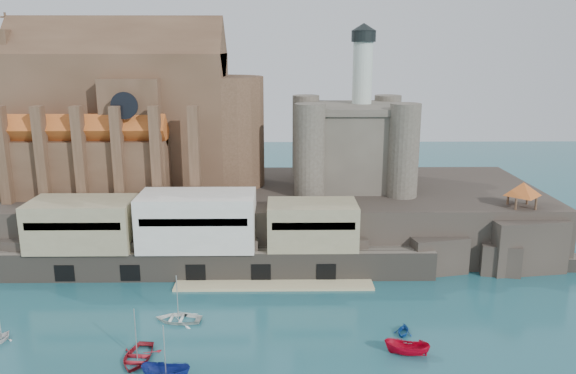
# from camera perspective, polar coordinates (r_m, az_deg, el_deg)

# --- Properties ---
(ground) EXTENTS (300.00, 300.00, 0.00)m
(ground) POSITION_cam_1_polar(r_m,az_deg,el_deg) (70.27, -3.30, -16.00)
(ground) COLOR #1A4D57
(ground) RESTS_ON ground
(promontory) EXTENTS (100.00, 36.00, 10.00)m
(promontory) POSITION_cam_1_polar(r_m,az_deg,el_deg) (104.64, -2.52, -2.75)
(promontory) COLOR black
(promontory) RESTS_ON ground
(quay) EXTENTS (70.00, 12.00, 13.05)m
(quay) POSITION_cam_1_polar(r_m,az_deg,el_deg) (89.72, -9.25, -5.06)
(quay) COLOR #5E564B
(quay) RESTS_ON ground
(church) EXTENTS (47.00, 25.93, 30.51)m
(church) POSITION_cam_1_polar(r_m,az_deg,el_deg) (106.95, -15.59, 6.55)
(church) COLOR #4E3524
(church) RESTS_ON promontory
(castle_keep) EXTENTS (21.20, 21.20, 29.30)m
(castle_keep) POSITION_cam_1_polar(r_m,az_deg,el_deg) (104.02, 6.46, 4.65)
(castle_keep) COLOR #4E483D
(castle_keep) RESTS_ON promontory
(rock_outcrop) EXTENTS (14.50, 10.50, 8.70)m
(rock_outcrop) POSITION_cam_1_polar(r_m,az_deg,el_deg) (99.91, 22.31, -5.20)
(rock_outcrop) COLOR black
(rock_outcrop) RESTS_ON ground
(pavilion) EXTENTS (6.40, 6.40, 5.40)m
(pavilion) POSITION_cam_1_polar(r_m,az_deg,el_deg) (97.68, 22.75, -0.33)
(pavilion) COLOR #4E3524
(pavilion) RESTS_ON rock_outcrop
(boat_0) EXTENTS (4.74, 1.78, 6.49)m
(boat_0) POSITION_cam_1_polar(r_m,az_deg,el_deg) (70.16, -15.04, -16.56)
(boat_0) COLOR maroon
(boat_0) RESTS_ON ground
(boat_4) EXTENTS (3.04, 2.09, 3.29)m
(boat_4) POSITION_cam_1_polar(r_m,az_deg,el_deg) (79.81, -27.05, -13.75)
(boat_4) COLOR silver
(boat_4) RESTS_ON ground
(boat_5) EXTENTS (2.38, 2.34, 5.33)m
(boat_5) POSITION_cam_1_polar(r_m,az_deg,el_deg) (70.31, 11.96, -16.30)
(boat_5) COLOR #BC0320
(boat_5) RESTS_ON ground
(boat_6) EXTENTS (1.70, 4.49, 6.14)m
(boat_6) POSITION_cam_1_polar(r_m,az_deg,el_deg) (77.60, -11.06, -13.18)
(boat_6) COLOR white
(boat_6) RESTS_ON ground
(boat_7) EXTENTS (3.20, 2.62, 3.21)m
(boat_7) POSITION_cam_1_polar(r_m,az_deg,el_deg) (74.58, 11.60, -14.40)
(boat_7) COLOR #13479C
(boat_7) RESTS_ON ground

